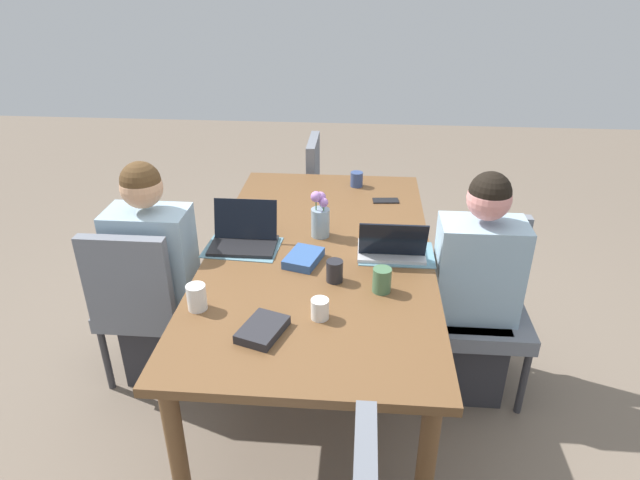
{
  "coord_description": "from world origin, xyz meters",
  "views": [
    {
      "loc": [
        -2.36,
        -0.19,
        2.04
      ],
      "look_at": [
        0.0,
        0.0,
        0.81
      ],
      "focal_mm": 30.82,
      "sensor_mm": 36.0,
      "label": 1
    }
  ],
  "objects_px": {
    "dining_table": "(320,262)",
    "laptop_far_left_near": "(244,237)",
    "coffee_mug_far_left": "(335,271)",
    "book_red_cover": "(263,329)",
    "coffee_mug_near_left": "(320,309)",
    "book_blue_cover": "(304,258)",
    "coffee_mug_near_right": "(197,297)",
    "person_far_left_near": "(157,286)",
    "phone_black": "(386,201)",
    "chair_head_right_left_far": "(329,193)",
    "person_near_left_mid": "(473,300)",
    "chair_far_left_near": "(141,298)",
    "coffee_mug_centre_right": "(382,280)",
    "laptop_near_left_mid": "(392,248)",
    "chair_near_left_mid": "(482,297)",
    "coffee_mug_centre_left": "(357,179)",
    "flower_vase": "(320,217)"
  },
  "relations": [
    {
      "from": "chair_head_right_left_far",
      "to": "chair_far_left_near",
      "type": "bearing_deg",
      "value": 149.25
    },
    {
      "from": "laptop_far_left_near",
      "to": "phone_black",
      "type": "distance_m",
      "value": 0.94
    },
    {
      "from": "coffee_mug_near_left",
      "to": "coffee_mug_centre_right",
      "type": "xyz_separation_m",
      "value": [
        0.22,
        -0.25,
        0.01
      ]
    },
    {
      "from": "coffee_mug_far_left",
      "to": "laptop_near_left_mid",
      "type": "bearing_deg",
      "value": -46.42
    },
    {
      "from": "flower_vase",
      "to": "coffee_mug_far_left",
      "type": "distance_m",
      "value": 0.45
    },
    {
      "from": "person_near_left_mid",
      "to": "coffee_mug_far_left",
      "type": "bearing_deg",
      "value": 109.8
    },
    {
      "from": "person_near_left_mid",
      "to": "coffee_mug_centre_right",
      "type": "height_order",
      "value": "person_near_left_mid"
    },
    {
      "from": "person_far_left_near",
      "to": "flower_vase",
      "type": "relative_size",
      "value": 4.82
    },
    {
      "from": "dining_table",
      "to": "coffee_mug_centre_right",
      "type": "xyz_separation_m",
      "value": [
        -0.35,
        -0.29,
        0.13
      ]
    },
    {
      "from": "book_red_cover",
      "to": "book_blue_cover",
      "type": "xyz_separation_m",
      "value": [
        0.56,
        -0.1,
        0.0
      ]
    },
    {
      "from": "chair_near_left_mid",
      "to": "coffee_mug_centre_right",
      "type": "relative_size",
      "value": 8.25
    },
    {
      "from": "chair_near_left_mid",
      "to": "book_blue_cover",
      "type": "relative_size",
      "value": 4.5
    },
    {
      "from": "chair_head_right_left_far",
      "to": "coffee_mug_near_left",
      "type": "xyz_separation_m",
      "value": [
        -1.89,
        -0.09,
        0.3
      ]
    },
    {
      "from": "person_far_left_near",
      "to": "coffee_mug_near_right",
      "type": "height_order",
      "value": "person_far_left_near"
    },
    {
      "from": "phone_black",
      "to": "coffee_mug_far_left",
      "type": "bearing_deg",
      "value": 69.56
    },
    {
      "from": "dining_table",
      "to": "laptop_far_left_near",
      "type": "xyz_separation_m",
      "value": [
        0.01,
        0.38,
        0.12
      ]
    },
    {
      "from": "coffee_mug_near_right",
      "to": "book_red_cover",
      "type": "relative_size",
      "value": 0.55
    },
    {
      "from": "coffee_mug_near_right",
      "to": "person_far_left_near",
      "type": "bearing_deg",
      "value": 36.96
    },
    {
      "from": "dining_table",
      "to": "chair_far_left_near",
      "type": "distance_m",
      "value": 0.92
    },
    {
      "from": "dining_table",
      "to": "chair_near_left_mid",
      "type": "xyz_separation_m",
      "value": [
        0.03,
        -0.82,
        -0.19
      ]
    },
    {
      "from": "laptop_near_left_mid",
      "to": "coffee_mug_near_left",
      "type": "xyz_separation_m",
      "value": [
        -0.53,
        0.3,
        -0.0
      ]
    },
    {
      "from": "coffee_mug_near_left",
      "to": "book_blue_cover",
      "type": "height_order",
      "value": "coffee_mug_near_left"
    },
    {
      "from": "dining_table",
      "to": "chair_far_left_near",
      "type": "relative_size",
      "value": 2.28
    },
    {
      "from": "chair_far_left_near",
      "to": "coffee_mug_centre_right",
      "type": "xyz_separation_m",
      "value": [
        -0.24,
        -1.19,
        0.31
      ]
    },
    {
      "from": "person_far_left_near",
      "to": "person_near_left_mid",
      "type": "xyz_separation_m",
      "value": [
        -0.0,
        -1.6,
        0.0
      ]
    },
    {
      "from": "coffee_mug_centre_left",
      "to": "coffee_mug_centre_right",
      "type": "relative_size",
      "value": 0.83
    },
    {
      "from": "laptop_near_left_mid",
      "to": "flower_vase",
      "type": "bearing_deg",
      "value": 62.14
    },
    {
      "from": "chair_head_right_left_far",
      "to": "laptop_near_left_mid",
      "type": "xyz_separation_m",
      "value": [
        -1.36,
        -0.39,
        0.3
      ]
    },
    {
      "from": "laptop_far_left_near",
      "to": "coffee_mug_centre_left",
      "type": "bearing_deg",
      "value": -32.83
    },
    {
      "from": "person_far_left_near",
      "to": "coffee_mug_centre_left",
      "type": "relative_size",
      "value": 13.17
    },
    {
      "from": "chair_head_right_left_far",
      "to": "laptop_far_left_near",
      "type": "distance_m",
      "value": 1.39
    },
    {
      "from": "flower_vase",
      "to": "chair_near_left_mid",
      "type": "bearing_deg",
      "value": -97.94
    },
    {
      "from": "laptop_far_left_near",
      "to": "coffee_mug_centre_right",
      "type": "xyz_separation_m",
      "value": [
        -0.36,
        -0.67,
        0.01
      ]
    },
    {
      "from": "coffee_mug_near_left",
      "to": "phone_black",
      "type": "distance_m",
      "value": 1.22
    },
    {
      "from": "coffee_mug_near_right",
      "to": "coffee_mug_centre_left",
      "type": "distance_m",
      "value": 1.52
    },
    {
      "from": "coffee_mug_centre_left",
      "to": "phone_black",
      "type": "height_order",
      "value": "coffee_mug_centre_left"
    },
    {
      "from": "chair_head_right_left_far",
      "to": "book_red_cover",
      "type": "xyz_separation_m",
      "value": [
        -2.01,
        0.12,
        0.28
      ]
    },
    {
      "from": "laptop_near_left_mid",
      "to": "coffee_mug_centre_right",
      "type": "relative_size",
      "value": 2.93
    },
    {
      "from": "person_near_left_mid",
      "to": "laptop_near_left_mid",
      "type": "bearing_deg",
      "value": 89.67
    },
    {
      "from": "coffee_mug_near_left",
      "to": "coffee_mug_near_right",
      "type": "relative_size",
      "value": 0.77
    },
    {
      "from": "dining_table",
      "to": "coffee_mug_near_right",
      "type": "relative_size",
      "value": 18.75
    },
    {
      "from": "laptop_far_left_near",
      "to": "coffee_mug_near_right",
      "type": "bearing_deg",
      "value": 172.0
    },
    {
      "from": "coffee_mug_far_left",
      "to": "book_red_cover",
      "type": "xyz_separation_m",
      "value": [
        -0.4,
        0.25,
        -0.03
      ]
    },
    {
      "from": "book_red_cover",
      "to": "book_blue_cover",
      "type": "relative_size",
      "value": 1.0
    },
    {
      "from": "laptop_far_left_near",
      "to": "book_red_cover",
      "type": "distance_m",
      "value": 0.73
    },
    {
      "from": "person_far_left_near",
      "to": "book_red_cover",
      "type": "distance_m",
      "value": 0.97
    },
    {
      "from": "laptop_far_left_near",
      "to": "book_red_cover",
      "type": "relative_size",
      "value": 1.6
    },
    {
      "from": "coffee_mug_near_left",
      "to": "coffee_mug_near_right",
      "type": "height_order",
      "value": "coffee_mug_near_right"
    },
    {
      "from": "dining_table",
      "to": "coffee_mug_near_left",
      "type": "xyz_separation_m",
      "value": [
        -0.57,
        -0.05,
        0.11
      ]
    },
    {
      "from": "chair_near_left_mid",
      "to": "coffee_mug_centre_left",
      "type": "bearing_deg",
      "value": 39.33
    }
  ]
}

